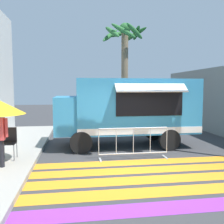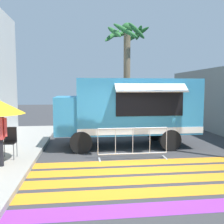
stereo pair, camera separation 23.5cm
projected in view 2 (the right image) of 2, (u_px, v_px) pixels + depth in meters
The scene contains 6 objects.
ground_plane at pixel (142, 169), 7.23m from camera, with size 60.00×60.00×0.00m, color #38383A.
crosswalk_painted at pixel (149, 180), 6.40m from camera, with size 6.40×3.60×0.01m.
food_truck at pixel (126, 108), 10.05m from camera, with size 5.55×2.60×2.71m.
folding_chair at pixel (9, 139), 7.88m from camera, with size 0.41×0.41×0.97m.
barricade_front at pixel (133, 143), 8.23m from camera, with size 2.33×0.44×1.06m.
palm_tree at pixel (126, 55), 13.33m from camera, with size 2.58×2.30×5.80m.
Camera 2 is at (-1.69, -6.89, 2.34)m, focal length 40.00 mm.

